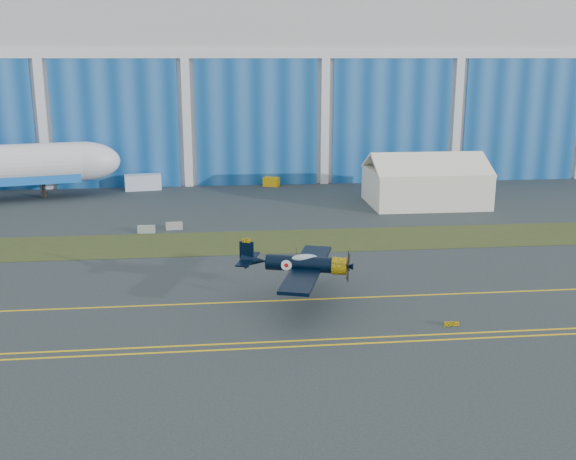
{
  "coord_description": "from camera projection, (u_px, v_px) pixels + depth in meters",
  "views": [
    {
      "loc": [
        4.19,
        -58.8,
        20.08
      ],
      "look_at": [
        10.99,
        3.24,
        4.08
      ],
      "focal_mm": 42.0,
      "sensor_mm": 36.0,
      "label": 1
    }
  ],
  "objects": [
    {
      "name": "barrier_b",
      "position": [
        174.0,
        226.0,
        80.97
      ],
      "size": [
        2.04,
        0.74,
        0.9
      ],
      "primitive_type": "cube",
      "rotation": [
        0.0,
        0.0,
        0.07
      ],
      "color": "gray",
      "rests_on": "ground"
    },
    {
      "name": "ground",
      "position": [
        172.0,
        285.0,
        61.16
      ],
      "size": [
        260.0,
        260.0,
        0.0
      ],
      "primitive_type": "plane",
      "color": "#2D383B",
      "rests_on": "ground"
    },
    {
      "name": "guard_board_right",
      "position": [
        451.0,
        324.0,
        51.88
      ],
      "size": [
        1.2,
        0.15,
        0.35
      ],
      "primitive_type": "cube",
      "color": "yellow",
      "rests_on": "ground"
    },
    {
      "name": "edge_line_near",
      "position": [
        160.0,
        353.0,
        47.19
      ],
      "size": [
        80.0,
        0.2,
        0.02
      ],
      "primitive_type": "cube",
      "color": "yellow",
      "rests_on": "ground"
    },
    {
      "name": "tug",
      "position": [
        271.0,
        182.0,
        108.39
      ],
      "size": [
        2.82,
        2.36,
        1.41
      ],
      "primitive_type": "cube",
      "rotation": [
        0.0,
        0.0,
        -0.41
      ],
      "color": "#E5B20D",
      "rests_on": "ground"
    },
    {
      "name": "shipping_container",
      "position": [
        143.0,
        182.0,
        105.19
      ],
      "size": [
        5.79,
        3.0,
        2.4
      ],
      "primitive_type": "cube",
      "rotation": [
        0.0,
        0.0,
        0.15
      ],
      "color": "silver",
      "rests_on": "ground"
    },
    {
      "name": "edge_line_far",
      "position": [
        161.0,
        347.0,
        48.16
      ],
      "size": [
        80.0,
        0.2,
        0.02
      ],
      "primitive_type": "cube",
      "color": "yellow",
      "rests_on": "ground"
    },
    {
      "name": "taxiway_centreline",
      "position": [
        168.0,
        305.0,
        56.34
      ],
      "size": [
        200.0,
        0.2,
        0.02
      ],
      "primitive_type": "cube",
      "color": "yellow",
      "rests_on": "ground"
    },
    {
      "name": "warbird",
      "position": [
        300.0,
        264.0,
        55.9
      ],
      "size": [
        14.03,
        15.5,
        3.84
      ],
      "rotation": [
        0.0,
        0.0,
        -0.3
      ],
      "color": "black",
      "rests_on": "ground"
    },
    {
      "name": "hangar",
      "position": [
        190.0,
        86.0,
        126.57
      ],
      "size": [
        220.0,
        45.7,
        30.0
      ],
      "color": "silver",
      "rests_on": "ground"
    },
    {
      "name": "tent",
      "position": [
        426.0,
        178.0,
        94.24
      ],
      "size": [
        16.04,
        11.79,
        7.43
      ],
      "rotation": [
        0.0,
        0.0,
        -0.0
      ],
      "color": "white",
      "rests_on": "ground"
    },
    {
      "name": "grass_median",
      "position": [
        179.0,
        244.0,
        74.64
      ],
      "size": [
        260.0,
        10.0,
        0.02
      ],
      "primitive_type": "cube",
      "color": "#475128",
      "rests_on": "ground"
    },
    {
      "name": "barrier_a",
      "position": [
        146.0,
        229.0,
        79.39
      ],
      "size": [
        2.03,
        0.71,
        0.9
      ],
      "primitive_type": "cube",
      "rotation": [
        0.0,
        0.0,
        -0.06
      ],
      "color": "gray",
      "rests_on": "ground"
    }
  ]
}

